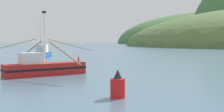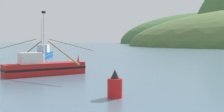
# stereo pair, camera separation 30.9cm
# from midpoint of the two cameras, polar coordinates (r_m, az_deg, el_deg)

# --- Properties ---
(hill_far_right) EXTENTS (174.42, 139.54, 55.36)m
(hill_far_right) POSITION_cam_midpoint_polar(r_m,az_deg,el_deg) (274.10, 19.60, 2.30)
(hill_far_right) COLOR #47703D
(hill_far_right) RESTS_ON ground
(fishing_boat_red) EXTENTS (8.48, 9.77, 5.66)m
(fishing_boat_red) POSITION_cam_midpoint_polar(r_m,az_deg,el_deg) (26.68, -13.41, -2.19)
(fishing_boat_red) COLOR red
(fishing_boat_red) RESTS_ON ground
(fishing_boat_blue) EXTENTS (17.54, 12.07, 6.69)m
(fishing_boat_blue) POSITION_cam_midpoint_polar(r_m,az_deg,el_deg) (53.00, -13.63, 0.47)
(fishing_boat_blue) COLOR #19479E
(fishing_boat_blue) RESTS_ON ground
(channel_buoy) EXTENTS (0.82, 0.82, 1.54)m
(channel_buoy) POSITION_cam_midpoint_polar(r_m,az_deg,el_deg) (15.97, 0.57, -5.86)
(channel_buoy) COLOR red
(channel_buoy) RESTS_ON ground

